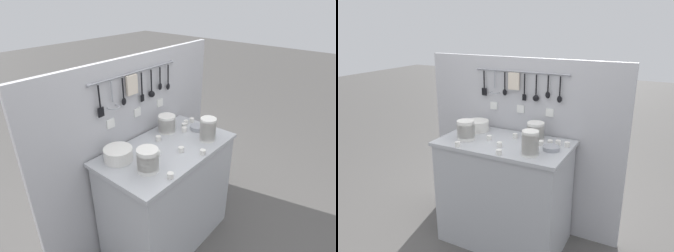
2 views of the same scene
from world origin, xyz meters
TOP-DOWN VIEW (x-y plane):
  - ground_plane at (0.00, 0.00)m, footprint 20.00×20.00m
  - counter at (0.00, 0.00)m, footprint 1.12×0.63m
  - back_wall at (0.00, 0.35)m, footprint 1.92×0.11m
  - bowl_stack_wide_centre at (0.31, -0.17)m, footprint 0.13×0.13m
  - bowl_stack_nested_right at (-0.32, -0.10)m, footprint 0.15×0.15m
  - bowl_stack_short_front at (0.21, 0.18)m, footprint 0.15×0.15m
  - plate_stack at (-0.36, 0.16)m, footprint 0.21×0.21m
  - steel_mixing_bowl at (0.42, 0.00)m, footprint 0.14×0.14m
  - cup_edge_far at (0.02, -0.12)m, footprint 0.04×0.04m
  - cup_front_right at (0.37, 0.11)m, footprint 0.04×0.04m
  - cup_back_right at (-0.29, -0.27)m, footprint 0.04×0.04m
  - cup_edge_near at (0.31, 0.06)m, footprint 0.04×0.04m
  - cup_by_caddy at (0.51, 0.13)m, footprint 0.04×0.04m
  - cup_back_left at (-0.14, -0.02)m, footprint 0.04×0.04m
  - cup_centre at (0.09, -0.27)m, footprint 0.04×0.04m
  - cup_beside_plates at (0.43, 0.14)m, footprint 0.04×0.04m
  - cup_front_left at (0.04, 0.13)m, footprint 0.04×0.04m

SIDE VIEW (x-z plane):
  - ground_plane at x=0.00m, z-range 0.00..0.00m
  - counter at x=0.00m, z-range 0.00..0.96m
  - back_wall at x=0.00m, z-range 0.01..1.64m
  - steel_mixing_bowl at x=0.42m, z-range 0.96..0.99m
  - cup_edge_far at x=0.02m, z-range 0.96..1.00m
  - cup_front_right at x=0.37m, z-range 0.96..1.00m
  - cup_back_right at x=-0.29m, z-range 0.96..1.00m
  - cup_edge_near at x=0.31m, z-range 0.96..1.00m
  - cup_by_caddy at x=0.51m, z-range 0.96..1.00m
  - cup_back_left at x=-0.14m, z-range 0.96..1.00m
  - cup_centre at x=0.09m, z-range 0.96..1.00m
  - cup_beside_plates at x=0.43m, z-range 0.96..1.00m
  - cup_front_left at x=0.04m, z-range 0.96..1.00m
  - plate_stack at x=-0.36m, z-range 0.96..1.06m
  - bowl_stack_short_front at x=0.21m, z-range 0.96..1.11m
  - bowl_stack_nested_right at x=-0.32m, z-range 0.96..1.13m
  - bowl_stack_wide_centre at x=0.31m, z-range 0.96..1.15m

